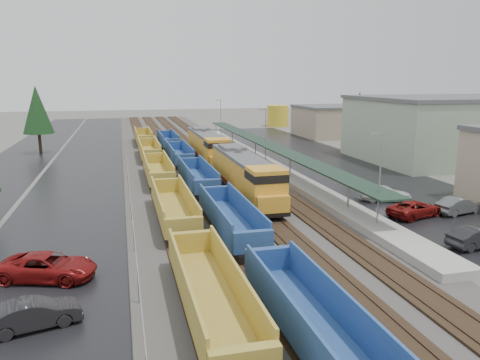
{
  "coord_description": "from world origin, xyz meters",
  "views": [
    {
      "loc": [
        -9.97,
        -12.01,
        11.98
      ],
      "look_at": [
        1.42,
        32.72,
        2.0
      ],
      "focal_mm": 35.0,
      "sensor_mm": 36.0,
      "label": 1
    }
  ],
  "objects_px": {
    "parked_car_east_e": "(459,206)",
    "well_string_yellow": "(164,186)",
    "locomotive_trail": "(208,147)",
    "well_string_blue": "(211,194)",
    "parked_car_east_c": "(385,194)",
    "storage_tank": "(278,116)",
    "parked_car_east_a": "(478,237)",
    "parked_car_east_b": "(415,209)",
    "parked_car_west_c": "(48,267)",
    "parked_car_west_b": "(34,314)",
    "locomotive_lead": "(245,175)"
  },
  "relations": [
    {
      "from": "storage_tank",
      "to": "parked_car_west_c",
      "type": "height_order",
      "value": "storage_tank"
    },
    {
      "from": "storage_tank",
      "to": "parked_car_east_a",
      "type": "xyz_separation_m",
      "value": [
        -14.63,
        -88.04,
        -1.91
      ]
    },
    {
      "from": "locomotive_trail",
      "to": "parked_car_east_a",
      "type": "distance_m",
      "value": 41.0
    },
    {
      "from": "parked_car_west_c",
      "to": "parked_car_east_e",
      "type": "bearing_deg",
      "value": -62.58
    },
    {
      "from": "well_string_blue",
      "to": "parked_car_west_b",
      "type": "height_order",
      "value": "well_string_blue"
    },
    {
      "from": "well_string_blue",
      "to": "parked_car_east_e",
      "type": "bearing_deg",
      "value": -20.4
    },
    {
      "from": "locomotive_trail",
      "to": "well_string_yellow",
      "type": "relative_size",
      "value": 0.2
    },
    {
      "from": "storage_tank",
      "to": "parked_car_east_a",
      "type": "relative_size",
      "value": 1.14
    },
    {
      "from": "locomotive_trail",
      "to": "parked_car_east_e",
      "type": "distance_m",
      "value": 35.77
    },
    {
      "from": "parked_car_west_b",
      "to": "parked_car_east_e",
      "type": "xyz_separation_m",
      "value": [
        33.95,
        11.94,
        0.04
      ]
    },
    {
      "from": "parked_car_east_b",
      "to": "well_string_yellow",
      "type": "bearing_deg",
      "value": 43.75
    },
    {
      "from": "storage_tank",
      "to": "parked_car_east_c",
      "type": "relative_size",
      "value": 1.05
    },
    {
      "from": "well_string_yellow",
      "to": "well_string_blue",
      "type": "relative_size",
      "value": 1.03
    },
    {
      "from": "well_string_blue",
      "to": "storage_tank",
      "type": "relative_size",
      "value": 17.88
    },
    {
      "from": "locomotive_lead",
      "to": "parked_car_west_c",
      "type": "bearing_deg",
      "value": -135.89
    },
    {
      "from": "well_string_blue",
      "to": "parked_car_east_b",
      "type": "height_order",
      "value": "well_string_blue"
    },
    {
      "from": "locomotive_lead",
      "to": "parked_car_west_b",
      "type": "height_order",
      "value": "locomotive_lead"
    },
    {
      "from": "parked_car_east_e",
      "to": "well_string_yellow",
      "type": "bearing_deg",
      "value": 52.15
    },
    {
      "from": "well_string_blue",
      "to": "parked_car_west_c",
      "type": "xyz_separation_m",
      "value": [
        -12.74,
        -13.96,
        -0.4
      ]
    },
    {
      "from": "parked_car_west_c",
      "to": "parked_car_east_b",
      "type": "height_order",
      "value": "parked_car_west_c"
    },
    {
      "from": "parked_car_west_c",
      "to": "parked_car_east_c",
      "type": "bearing_deg",
      "value": -51.22
    },
    {
      "from": "storage_tank",
      "to": "parked_car_east_e",
      "type": "bearing_deg",
      "value": -97.08
    },
    {
      "from": "storage_tank",
      "to": "parked_car_east_e",
      "type": "xyz_separation_m",
      "value": [
        -9.98,
        -80.31,
        -1.93
      ]
    },
    {
      "from": "locomotive_lead",
      "to": "parked_car_east_b",
      "type": "relative_size",
      "value": 3.85
    },
    {
      "from": "well_string_yellow",
      "to": "parked_car_east_c",
      "type": "xyz_separation_m",
      "value": [
        21.37,
        -6.65,
        -0.47
      ]
    },
    {
      "from": "well_string_blue",
      "to": "storage_tank",
      "type": "distance_m",
      "value": 78.88
    },
    {
      "from": "parked_car_west_c",
      "to": "storage_tank",
      "type": "bearing_deg",
      "value": -9.63
    },
    {
      "from": "locomotive_trail",
      "to": "well_string_blue",
      "type": "relative_size",
      "value": 0.21
    },
    {
      "from": "parked_car_east_c",
      "to": "parked_car_east_e",
      "type": "distance_m",
      "value": 7.02
    },
    {
      "from": "well_string_yellow",
      "to": "parked_car_west_b",
      "type": "height_order",
      "value": "well_string_yellow"
    },
    {
      "from": "parked_car_west_c",
      "to": "parked_car_east_a",
      "type": "distance_m",
      "value": 29.51
    },
    {
      "from": "well_string_yellow",
      "to": "storage_tank",
      "type": "bearing_deg",
      "value": 62.49
    },
    {
      "from": "parked_car_east_b",
      "to": "storage_tank",
      "type": "bearing_deg",
      "value": -26.08
    },
    {
      "from": "locomotive_trail",
      "to": "well_string_blue",
      "type": "height_order",
      "value": "locomotive_trail"
    },
    {
      "from": "well_string_yellow",
      "to": "parked_car_east_c",
      "type": "distance_m",
      "value": 22.38
    },
    {
      "from": "parked_car_east_c",
      "to": "locomotive_lead",
      "type": "bearing_deg",
      "value": 86.18
    },
    {
      "from": "parked_car_west_b",
      "to": "parked_car_east_c",
      "type": "bearing_deg",
      "value": -74.77
    },
    {
      "from": "locomotive_lead",
      "to": "well_string_blue",
      "type": "bearing_deg",
      "value": -150.47
    },
    {
      "from": "well_string_blue",
      "to": "storage_tank",
      "type": "height_order",
      "value": "storage_tank"
    },
    {
      "from": "well_string_yellow",
      "to": "well_string_blue",
      "type": "distance_m",
      "value": 5.99
    },
    {
      "from": "parked_car_east_b",
      "to": "parked_car_east_e",
      "type": "distance_m",
      "value": 4.46
    },
    {
      "from": "well_string_blue",
      "to": "parked_car_west_c",
      "type": "height_order",
      "value": "well_string_blue"
    },
    {
      "from": "well_string_blue",
      "to": "well_string_yellow",
      "type": "bearing_deg",
      "value": 131.91
    },
    {
      "from": "well_string_yellow",
      "to": "parked_car_east_b",
      "type": "xyz_separation_m",
      "value": [
        20.92,
        -12.26,
        -0.49
      ]
    },
    {
      "from": "storage_tank",
      "to": "parked_car_east_e",
      "type": "height_order",
      "value": "storage_tank"
    },
    {
      "from": "locomotive_trail",
      "to": "parked_car_east_a",
      "type": "bearing_deg",
      "value": -71.9
    },
    {
      "from": "locomotive_trail",
      "to": "parked_car_east_c",
      "type": "height_order",
      "value": "locomotive_trail"
    },
    {
      "from": "locomotive_trail",
      "to": "parked_car_west_b",
      "type": "height_order",
      "value": "locomotive_trail"
    },
    {
      "from": "parked_car_west_b",
      "to": "parked_car_east_e",
      "type": "bearing_deg",
      "value": -85.98
    },
    {
      "from": "locomotive_trail",
      "to": "storage_tank",
      "type": "relative_size",
      "value": 3.76
    }
  ]
}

